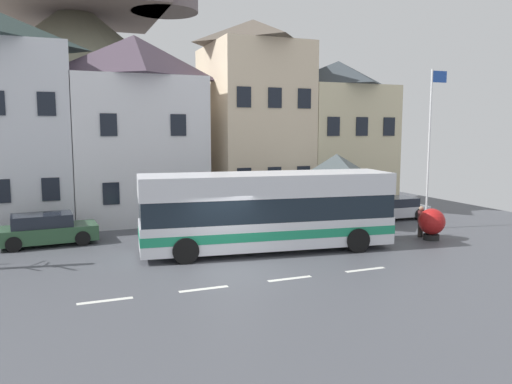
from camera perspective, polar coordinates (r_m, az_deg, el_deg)
ground_plane at (r=18.07m, az=-2.73°, el=-9.05°), size 40.00×60.00×0.07m
townhouse_01 at (r=29.02m, az=-26.81°, el=7.26°), size 6.37×6.98×10.90m
townhouse_02 at (r=28.46m, az=-13.48°, el=6.99°), size 6.88×5.52×10.06m
townhouse_03 at (r=30.80m, az=-0.32°, el=8.55°), size 5.41×6.61×11.53m
townhouse_04 at (r=32.83m, az=9.24°, el=6.44°), size 5.77×5.67×9.32m
hilltop_castle at (r=47.83m, az=-19.51°, el=11.25°), size 40.11×40.11×24.14m
transit_bus at (r=20.65m, az=1.27°, el=-2.28°), size 10.61×3.80×3.23m
bus_shelter at (r=26.24m, az=9.17°, el=2.80°), size 3.60×3.60×3.76m
parked_car_00 at (r=23.68m, az=-22.82°, el=-3.98°), size 4.20×2.10×1.37m
parked_car_01 at (r=29.06m, az=15.03°, el=-1.82°), size 4.35×1.96×1.21m
pedestrian_00 at (r=24.69m, az=18.29°, el=-3.10°), size 0.33×0.30×1.45m
pedestrian_01 at (r=23.74m, az=7.64°, el=-2.82°), size 0.31×0.31×1.57m
pedestrian_02 at (r=26.02m, az=12.78°, el=-2.27°), size 0.34×0.29×1.64m
pedestrian_03 at (r=24.00m, az=14.58°, el=-3.02°), size 0.32×0.32×1.53m
public_bench at (r=29.73m, az=10.35°, el=-1.74°), size 1.61×0.48×0.87m
flagpole at (r=26.46m, az=19.29°, el=5.76°), size 0.95×0.10×7.94m
harbour_buoy at (r=24.15m, az=19.42°, el=-3.31°), size 1.19×1.19×1.44m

